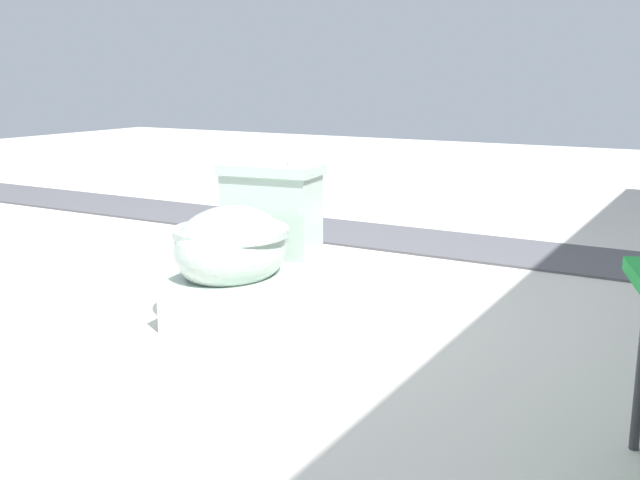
% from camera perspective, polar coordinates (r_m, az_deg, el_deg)
% --- Properties ---
extents(ground_plane, '(14.00, 14.00, 0.00)m').
position_cam_1_polar(ground_plane, '(2.71, -6.69, -5.34)').
color(ground_plane, beige).
extents(gravel_strip, '(0.56, 8.00, 0.01)m').
position_cam_1_polar(gravel_strip, '(3.69, 12.58, -0.65)').
color(gravel_strip, '#4C4C51').
rests_on(gravel_strip, ground).
extents(toilet, '(0.67, 0.45, 0.52)m').
position_cam_1_polar(toilet, '(2.61, -5.75, -1.01)').
color(toilet, '#B2C6B7').
rests_on(toilet, ground).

